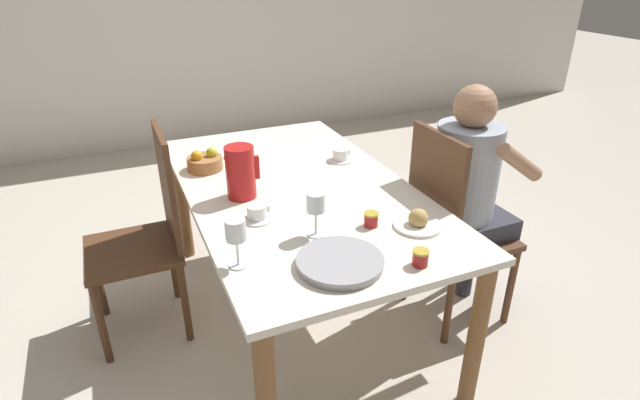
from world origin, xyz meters
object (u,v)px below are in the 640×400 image
(jam_jar_amber, at_px, (421,257))
(fruit_bowl, at_px, (205,162))
(wine_glass_juice, at_px, (316,205))
(teacup_near_person, at_px, (257,213))
(chair_opposite, at_px, (148,233))
(jam_jar_red, at_px, (371,219))
(teacup_across, at_px, (340,156))
(serving_tray, at_px, (340,262))
(bread_plate, at_px, (418,222))
(chair_person_side, at_px, (451,226))
(person_seated, at_px, (470,186))
(wine_glass_water, at_px, (236,232))
(red_pitcher, at_px, (241,172))

(jam_jar_amber, relative_size, fruit_bowl, 0.34)
(wine_glass_juice, height_order, teacup_near_person, wine_glass_juice)
(chair_opposite, bearing_deg, jam_jar_red, -130.24)
(chair_opposite, distance_m, jam_jar_red, 1.08)
(teacup_across, bearing_deg, serving_tray, -115.63)
(serving_tray, xyz_separation_m, bread_plate, (0.40, 0.12, 0.01))
(chair_opposite, bearing_deg, bread_plate, -128.11)
(chair_person_side, bearing_deg, chair_opposite, -110.96)
(chair_opposite, distance_m, bread_plate, 1.25)
(serving_tray, xyz_separation_m, jam_jar_amber, (0.26, -0.10, 0.02))
(person_seated, bearing_deg, teacup_across, -137.66)
(person_seated, height_order, wine_glass_juice, person_seated)
(serving_tray, relative_size, fruit_bowl, 1.76)
(chair_person_side, bearing_deg, jam_jar_amber, -47.26)
(wine_glass_juice, height_order, serving_tray, wine_glass_juice)
(wine_glass_juice, bearing_deg, bread_plate, -14.75)
(jam_jar_amber, bearing_deg, jam_jar_red, 94.32)
(jam_jar_amber, bearing_deg, teacup_near_person, 127.69)
(serving_tray, bearing_deg, teacup_across, 64.37)
(wine_glass_water, bearing_deg, person_seated, 11.65)
(serving_tray, bearing_deg, fruit_bowl, 103.40)
(chair_person_side, relative_size, jam_jar_amber, 17.30)
(teacup_near_person, distance_m, serving_tray, 0.46)
(chair_person_side, height_order, wine_glass_juice, chair_person_side)
(red_pitcher, xyz_separation_m, serving_tray, (0.16, -0.66, -0.10))
(bread_plate, bearing_deg, wine_glass_juice, 165.25)
(wine_glass_water, xyz_separation_m, wine_glass_juice, (0.33, 0.09, -0.00))
(jam_jar_red, relative_size, fruit_bowl, 0.34)
(chair_opposite, height_order, red_pitcher, chair_opposite)
(chair_opposite, distance_m, teacup_near_person, 0.65)
(teacup_across, height_order, jam_jar_amber, teacup_across)
(chair_person_side, distance_m, person_seated, 0.21)
(person_seated, distance_m, wine_glass_juice, 0.88)
(wine_glass_water, relative_size, teacup_across, 1.32)
(teacup_near_person, distance_m, fruit_bowl, 0.60)
(bread_plate, distance_m, fruit_bowl, 1.11)
(red_pitcher, distance_m, serving_tray, 0.69)
(person_seated, distance_m, wine_glass_water, 1.22)
(person_seated, xyz_separation_m, teacup_near_person, (-1.03, 0.05, 0.05))
(teacup_near_person, bearing_deg, fruit_bowl, 98.02)
(wine_glass_juice, distance_m, fruit_bowl, 0.85)
(chair_person_side, height_order, teacup_across, chair_person_side)
(chair_person_side, bearing_deg, person_seated, 98.84)
(wine_glass_juice, height_order, teacup_across, wine_glass_juice)
(wine_glass_water, relative_size, jam_jar_amber, 3.09)
(person_seated, xyz_separation_m, teacup_across, (-0.45, 0.49, 0.05))
(person_seated, distance_m, jam_jar_amber, 0.78)
(person_seated, bearing_deg, wine_glass_water, -78.35)
(chair_person_side, relative_size, serving_tray, 3.32)
(jam_jar_amber, height_order, jam_jar_red, same)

